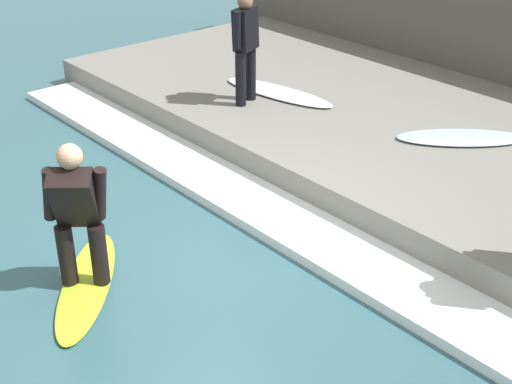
{
  "coord_description": "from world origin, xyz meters",
  "views": [
    {
      "loc": [
        -3.38,
        -4.69,
        4.0
      ],
      "look_at": [
        0.69,
        0.0,
        0.7
      ],
      "focal_mm": 50.0,
      "sensor_mm": 36.0,
      "label": 1
    }
  ],
  "objects_px": {
    "surfboard_riding": "(87,284)",
    "surfer_waiting_near": "(245,43)",
    "surfer_riding": "(77,209)",
    "surfboard_spare": "(461,137)",
    "surfboard_waiting_near": "(278,92)"
  },
  "relations": [
    {
      "from": "surfboard_riding",
      "to": "surfer_riding",
      "type": "bearing_deg",
      "value": -63.43
    },
    {
      "from": "surfer_waiting_near",
      "to": "surfboard_waiting_near",
      "type": "bearing_deg",
      "value": -5.84
    },
    {
      "from": "surfer_waiting_near",
      "to": "surfboard_riding",
      "type": "bearing_deg",
      "value": -151.86
    },
    {
      "from": "surfer_riding",
      "to": "surfboard_spare",
      "type": "xyz_separation_m",
      "value": [
        4.83,
        -0.81,
        -0.41
      ]
    },
    {
      "from": "surfer_riding",
      "to": "surfboard_waiting_near",
      "type": "height_order",
      "value": "surfer_riding"
    },
    {
      "from": "surfboard_riding",
      "to": "surfboard_spare",
      "type": "height_order",
      "value": "surfboard_spare"
    },
    {
      "from": "surfboard_waiting_near",
      "to": "surfer_riding",
      "type": "bearing_deg",
      "value": -155.78
    },
    {
      "from": "surfboard_waiting_near",
      "to": "surfboard_spare",
      "type": "height_order",
      "value": "same"
    },
    {
      "from": "surfboard_riding",
      "to": "surfer_waiting_near",
      "type": "xyz_separation_m",
      "value": [
        3.65,
        1.95,
        1.23
      ]
    },
    {
      "from": "surfer_waiting_near",
      "to": "surfboard_spare",
      "type": "height_order",
      "value": "surfer_waiting_near"
    },
    {
      "from": "surfboard_riding",
      "to": "surfer_waiting_near",
      "type": "distance_m",
      "value": 4.32
    },
    {
      "from": "surfer_waiting_near",
      "to": "surfboard_waiting_near",
      "type": "relative_size",
      "value": 0.78
    },
    {
      "from": "surfer_riding",
      "to": "surfboard_spare",
      "type": "distance_m",
      "value": 4.91
    },
    {
      "from": "surfboard_riding",
      "to": "surfboard_spare",
      "type": "relative_size",
      "value": 1.08
    },
    {
      "from": "surfboard_waiting_near",
      "to": "surfboard_spare",
      "type": "xyz_separation_m",
      "value": [
        0.62,
        -2.7,
        0.0
      ]
    }
  ]
}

